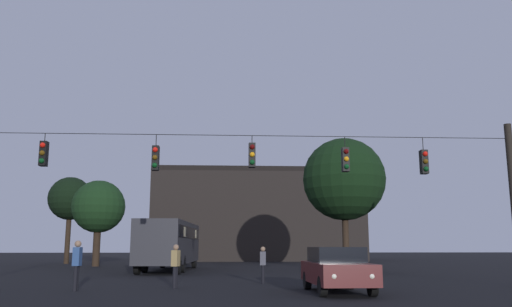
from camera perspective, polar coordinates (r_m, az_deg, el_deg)
The scene contains 12 objects.
ground_plane at distance 32.65m, azimuth -2.20°, elevation -12.92°, with size 168.00×168.00×0.00m, color black.
overhead_signal_span at distance 19.75m, azimuth -1.39°, elevation -3.68°, with size 21.69×0.44×6.40m.
city_bus at distance 33.49m, azimuth -9.50°, elevation -9.53°, with size 3.01×11.10×3.00m.
car_near_right at distance 18.13m, azimuth 8.94°, elevation -12.50°, with size 1.87×4.36×1.52m.
car_far_left at distance 44.47m, azimuth -9.18°, elevation -11.04°, with size 2.18×4.46×1.52m.
pedestrian_crossing_left at distance 19.55m, azimuth -19.25°, elevation -11.31°, with size 0.25×0.37×1.75m.
pedestrian_crossing_center at distance 22.14m, azimuth 0.78°, elevation -12.03°, with size 0.27×0.38×1.52m.
pedestrian_crossing_right at distance 20.04m, azimuth -8.91°, elevation -11.95°, with size 0.32×0.41×1.61m.
corner_building at distance 57.22m, azimuth 0.06°, elevation -6.99°, with size 21.70×12.14×9.47m.
tree_left_silhouette at distance 41.85m, azimuth -17.06°, elevation -5.69°, with size 4.06×4.06×6.58m.
tree_behind_building at distance 33.35m, azimuth 9.73°, elevation -2.85°, with size 5.26×5.26×8.38m.
tree_right_far at distance 48.46m, azimuth -19.92°, elevation -4.77°, with size 3.79×3.79×7.56m.
Camera 1 is at (-0.53, -8.11, 1.58)m, focal length 36.05 mm.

